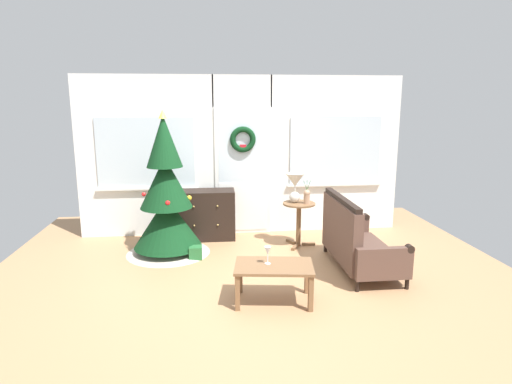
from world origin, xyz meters
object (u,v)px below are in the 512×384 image
(settee_sofa, at_px, (355,241))
(coffee_table, at_px, (274,270))
(wine_glass, at_px, (268,251))
(gift_box, at_px, (196,253))
(side_table, at_px, (299,215))
(table_lamp, at_px, (295,184))
(christmas_tree, at_px, (166,203))
(flower_vase, at_px, (307,196))
(dresser_cabinet, at_px, (206,215))

(settee_sofa, relative_size, coffee_table, 1.64)
(wine_glass, distance_m, gift_box, 1.66)
(side_table, bearing_deg, gift_box, -165.58)
(side_table, distance_m, gift_box, 1.63)
(settee_sofa, xyz_separation_m, table_lamp, (-0.59, 1.02, 0.57))
(christmas_tree, xyz_separation_m, table_lamp, (1.87, 0.14, 0.22))
(table_lamp, distance_m, wine_glass, 1.95)
(table_lamp, xyz_separation_m, wine_glass, (-0.65, -1.80, -0.39))
(flower_vase, bearing_deg, table_lamp, 147.99)
(dresser_cabinet, height_order, table_lamp, table_lamp)
(side_table, relative_size, coffee_table, 0.74)
(coffee_table, height_order, wine_glass, wine_glass)
(dresser_cabinet, relative_size, side_table, 1.36)
(coffee_table, xyz_separation_m, gift_box, (-0.88, 1.41, -0.27))
(flower_vase, bearing_deg, coffee_table, -113.29)
(christmas_tree, relative_size, wine_glass, 10.43)
(side_table, height_order, wine_glass, side_table)
(side_table, xyz_separation_m, table_lamp, (-0.06, 0.04, 0.48))
(dresser_cabinet, xyz_separation_m, gift_box, (-0.15, -0.90, -0.30))
(christmas_tree, bearing_deg, settee_sofa, -19.67)
(wine_glass, xyz_separation_m, gift_box, (-0.82, 1.37, -0.47))
(christmas_tree, height_order, settee_sofa, christmas_tree)
(dresser_cabinet, xyz_separation_m, table_lamp, (1.32, -0.47, 0.56))
(side_table, xyz_separation_m, gift_box, (-1.53, -0.39, -0.38))
(dresser_cabinet, distance_m, coffee_table, 2.42)
(dresser_cabinet, xyz_separation_m, side_table, (1.38, -0.51, 0.08))
(christmas_tree, height_order, gift_box, christmas_tree)
(wine_glass, bearing_deg, gift_box, 120.94)
(dresser_cabinet, height_order, wine_glass, dresser_cabinet)
(flower_vase, distance_m, coffee_table, 1.94)
(flower_vase, height_order, coffee_table, flower_vase)
(settee_sofa, relative_size, flower_vase, 4.23)
(side_table, distance_m, coffee_table, 1.92)
(gift_box, bearing_deg, flower_vase, 11.56)
(settee_sofa, distance_m, flower_vase, 1.09)
(table_lamp, bearing_deg, settee_sofa, -59.83)
(christmas_tree, relative_size, table_lamp, 4.62)
(dresser_cabinet, xyz_separation_m, flower_vase, (1.48, -0.57, 0.39))
(table_lamp, distance_m, gift_box, 1.76)
(settee_sofa, relative_size, side_table, 2.23)
(wine_glass, bearing_deg, flower_vase, 64.48)
(side_table, distance_m, table_lamp, 0.48)
(dresser_cabinet, height_order, gift_box, dresser_cabinet)
(table_lamp, xyz_separation_m, gift_box, (-1.47, -0.43, -0.86))
(wine_glass, bearing_deg, table_lamp, 70.10)
(christmas_tree, height_order, flower_vase, christmas_tree)
(wine_glass, relative_size, gift_box, 1.10)
(gift_box, bearing_deg, table_lamp, 16.42)
(dresser_cabinet, height_order, coffee_table, dresser_cabinet)
(settee_sofa, relative_size, wine_glass, 7.59)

